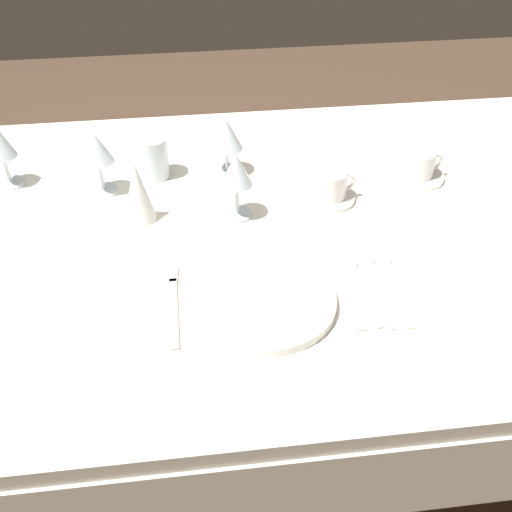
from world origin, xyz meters
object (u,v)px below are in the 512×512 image
coffee_cup_left (419,163)px  wine_glass_left (228,136)px  drink_tumbler (154,160)px  wine_glass_far (0,145)px  spoon_soup (359,281)px  napkin_folded (138,192)px  spoon_tea (392,279)px  spoon_dessert (375,279)px  dinner_knife (346,289)px  wine_glass_right (97,151)px  coffee_cup_right (330,184)px  fork_outer (174,302)px  wine_glass_centre (236,173)px  dinner_plate (264,301)px

coffee_cup_left → wine_glass_left: size_ratio=0.68×
drink_tumbler → wine_glass_far: bearing=179.2°
spoon_soup → napkin_folded: napkin_folded is taller
spoon_soup → spoon_tea: size_ratio=0.93×
spoon_dessert → napkin_folded: bearing=149.7°
wine_glass_far → dinner_knife: bearing=-33.9°
wine_glass_left → wine_glass_far: size_ratio=0.93×
spoon_dessert → wine_glass_left: (-0.24, 0.44, 0.09)m
dinner_knife → wine_glass_right: 0.63m
coffee_cup_left → napkin_folded: 0.65m
spoon_tea → coffee_cup_right: 0.30m
spoon_soup → wine_glass_far: bearing=148.2°
coffee_cup_left → drink_tumbler: size_ratio=0.96×
coffee_cup_left → wine_glass_right: bearing=177.4°
spoon_soup → coffee_cup_left: coffee_cup_left is taller
coffee_cup_left → wine_glass_right: size_ratio=0.66×
spoon_soup → coffee_cup_right: coffee_cup_right is taller
coffee_cup_left → dinner_knife: bearing=-125.2°
wine_glass_left → napkin_folded: (-0.21, -0.17, -0.02)m
fork_outer → drink_tumbler: 0.46m
spoon_dessert → coffee_cup_left: bearing=60.5°
dinner_knife → spoon_soup: 0.03m
coffee_cup_right → wine_glass_centre: (-0.21, -0.04, 0.07)m
wine_glass_centre → wine_glass_left: (-0.00, 0.18, -0.01)m
wine_glass_left → spoon_soup: bearing=-64.5°
wine_glass_far → napkin_folded: (0.30, -0.18, -0.03)m
wine_glass_far → napkin_folded: bearing=-30.9°
spoon_tea → wine_glass_centre: (-0.27, 0.25, 0.10)m
wine_glass_centre → wine_glass_right: (-0.29, 0.13, -0.00)m
dinner_knife → napkin_folded: bearing=143.9°
coffee_cup_right → napkin_folded: (-0.42, -0.03, 0.03)m
wine_glass_centre → spoon_dessert: bearing=-46.3°
coffee_cup_right → wine_glass_far: 0.74m
napkin_folded → drink_tumbler: bearing=80.2°
dinner_knife → wine_glass_right: wine_glass_right is taller
wine_glass_far → fork_outer: bearing=-51.4°
coffee_cup_right → wine_glass_right: 0.52m
fork_outer → drink_tumbler: (-0.03, 0.46, 0.04)m
coffee_cup_left → wine_glass_centre: (-0.44, -0.10, 0.07)m
napkin_folded → coffee_cup_left: bearing=8.0°
fork_outer → napkin_folded: (-0.06, 0.28, 0.07)m
wine_glass_right → wine_glass_far: bearing=165.0°
dinner_plate → napkin_folded: napkin_folded is taller
spoon_soup → wine_glass_right: bearing=142.3°
dinner_plate → spoon_soup: dinner_plate is taller
coffee_cup_right → wine_glass_far: wine_glass_far is taller
fork_outer → spoon_tea: bearing=2.0°
dinner_knife → napkin_folded: 0.48m
coffee_cup_right → drink_tumbler: (-0.39, 0.15, 0.00)m
wine_glass_left → spoon_dessert: bearing=-61.1°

